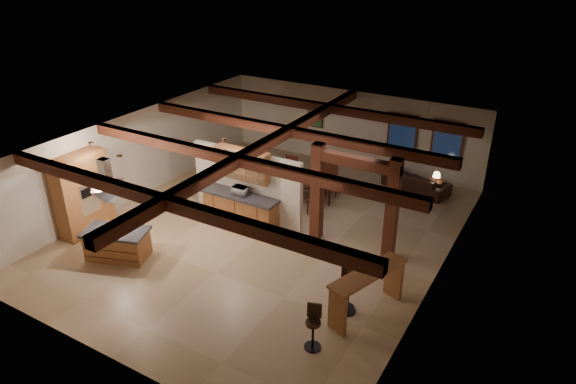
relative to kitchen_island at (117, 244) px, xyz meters
name	(u,v)px	position (x,y,z in m)	size (l,w,h in m)	color
ground	(267,232)	(2.75, 3.19, -0.43)	(12.00, 12.00, 0.00)	tan
room_walls	(265,177)	(2.75, 3.19, 1.36)	(12.00, 12.00, 12.00)	beige
ceiling_beams	(265,145)	(2.75, 3.19, 2.33)	(10.00, 12.00, 0.28)	#411B10
timber_posts	(354,190)	(5.25, 3.69, 1.34)	(2.50, 0.30, 2.90)	#411B10
partition_wall	(247,185)	(1.75, 3.69, 0.67)	(3.80, 0.18, 2.20)	beige
pantry_cabinet	(82,194)	(-1.92, 0.59, 0.77)	(0.67, 1.60, 2.40)	#955F30
back_counter	(241,208)	(1.75, 3.30, 0.05)	(2.50, 0.66, 0.94)	#955F30
upper_display_cabinet	(243,164)	(1.75, 3.50, 1.42)	(1.80, 0.36, 0.95)	#955F30
range_hood	(110,199)	(0.00, 0.00, 1.36)	(1.10, 1.10, 1.40)	silver
back_windows	(424,141)	(5.55, 9.12, 1.07)	(2.70, 0.07, 1.70)	#411B10
framed_art	(315,117)	(1.25, 9.13, 1.27)	(0.65, 0.05, 0.85)	#411B10
recessed_cans	(146,146)	(0.21, 1.26, 2.44)	(3.16, 2.46, 0.03)	silver
kitchen_island	(117,244)	(0.00, 0.00, 0.00)	(1.90, 1.42, 0.85)	#955F30
dining_table	(304,190)	(2.68, 5.65, -0.09)	(1.91, 1.07, 0.67)	#3C190F
sofa	(416,181)	(5.69, 8.21, -0.09)	(2.29, 0.90, 0.67)	black
microwave	(240,191)	(1.76, 3.30, 0.64)	(0.46, 0.31, 0.26)	silver
bar_counter	(368,286)	(6.73, 1.22, 0.33)	(1.20, 2.19, 1.12)	#955F30
side_table	(435,188)	(6.37, 8.12, -0.15)	(0.44, 0.44, 0.55)	#411B10
table_lamp	(437,175)	(6.37, 8.12, 0.34)	(0.26, 0.26, 0.30)	black
bar_stool_a	(313,327)	(6.19, -0.39, 0.10)	(0.38, 0.39, 1.04)	black
bar_stool_b	(348,287)	(6.27, 1.16, 0.15)	(0.42, 0.43, 1.12)	black
bar_stool_c	(349,290)	(6.36, 1.07, 0.15)	(0.41, 0.42, 1.14)	black
dining_chairs	(304,182)	(2.68, 5.65, 0.21)	(2.02, 2.02, 1.25)	#411B10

